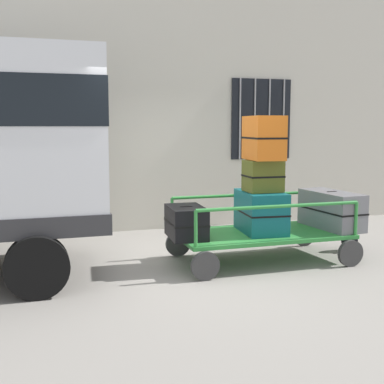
{
  "coord_description": "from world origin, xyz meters",
  "views": [
    {
      "loc": [
        -1.81,
        -6.33,
        1.87
      ],
      "look_at": [
        0.12,
        -0.13,
        1.01
      ],
      "focal_mm": 46.81,
      "sensor_mm": 36.0,
      "label": 1
    }
  ],
  "objects_px": {
    "suitcase_left_bottom": "(186,222)",
    "suitcase_midleft_middle": "(263,176)",
    "backpack": "(349,237)",
    "luggage_cart": "(261,237)",
    "suitcase_center_bottom": "(331,210)",
    "suitcase_midleft_bottom": "(261,212)",
    "suitcase_midleft_top": "(264,138)"
  },
  "relations": [
    {
      "from": "suitcase_left_bottom",
      "to": "suitcase_midleft_middle",
      "type": "xyz_separation_m",
      "value": [
        1.09,
        -0.0,
        0.58
      ]
    },
    {
      "from": "suitcase_left_bottom",
      "to": "backpack",
      "type": "relative_size",
      "value": 1.64
    },
    {
      "from": "suitcase_midleft_middle",
      "to": "backpack",
      "type": "relative_size",
      "value": 1.11
    },
    {
      "from": "luggage_cart",
      "to": "suitcase_midleft_middle",
      "type": "distance_m",
      "value": 0.85
    },
    {
      "from": "suitcase_center_bottom",
      "to": "backpack",
      "type": "height_order",
      "value": "suitcase_center_bottom"
    },
    {
      "from": "luggage_cart",
      "to": "suitcase_midleft_bottom",
      "type": "height_order",
      "value": "suitcase_midleft_bottom"
    },
    {
      "from": "luggage_cart",
      "to": "suitcase_midleft_bottom",
      "type": "bearing_deg",
      "value": 90.0
    },
    {
      "from": "suitcase_midleft_middle",
      "to": "suitcase_center_bottom",
      "type": "relative_size",
      "value": 0.46
    },
    {
      "from": "backpack",
      "to": "suitcase_midleft_bottom",
      "type": "bearing_deg",
      "value": -175.76
    },
    {
      "from": "suitcase_center_bottom",
      "to": "luggage_cart",
      "type": "bearing_deg",
      "value": 178.98
    },
    {
      "from": "suitcase_midleft_top",
      "to": "suitcase_left_bottom",
      "type": "bearing_deg",
      "value": 179.72
    },
    {
      "from": "suitcase_midleft_top",
      "to": "suitcase_center_bottom",
      "type": "xyz_separation_m",
      "value": [
        1.09,
        0.0,
        -1.04
      ]
    },
    {
      "from": "suitcase_center_bottom",
      "to": "suitcase_left_bottom",
      "type": "bearing_deg",
      "value": 179.96
    },
    {
      "from": "luggage_cart",
      "to": "suitcase_midleft_middle",
      "type": "relative_size",
      "value": 4.93
    },
    {
      "from": "luggage_cart",
      "to": "backpack",
      "type": "height_order",
      "value": "backpack"
    },
    {
      "from": "suitcase_midleft_top",
      "to": "backpack",
      "type": "height_order",
      "value": "suitcase_midleft_top"
    },
    {
      "from": "suitcase_center_bottom",
      "to": "suitcase_midleft_top",
      "type": "bearing_deg",
      "value": -179.79
    },
    {
      "from": "suitcase_midleft_middle",
      "to": "suitcase_left_bottom",
      "type": "bearing_deg",
      "value": 179.82
    },
    {
      "from": "suitcase_left_bottom",
      "to": "suitcase_center_bottom",
      "type": "xyz_separation_m",
      "value": [
        2.18,
        -0.0,
        0.06
      ]
    },
    {
      "from": "suitcase_midleft_middle",
      "to": "luggage_cart",
      "type": "bearing_deg",
      "value": 90.0
    },
    {
      "from": "suitcase_midleft_bottom",
      "to": "suitcase_center_bottom",
      "type": "relative_size",
      "value": 0.83
    },
    {
      "from": "suitcase_midleft_bottom",
      "to": "suitcase_midleft_top",
      "type": "bearing_deg",
      "value": -90.0
    },
    {
      "from": "suitcase_center_bottom",
      "to": "backpack",
      "type": "relative_size",
      "value": 2.45
    },
    {
      "from": "luggage_cart",
      "to": "backpack",
      "type": "relative_size",
      "value": 5.49
    },
    {
      "from": "luggage_cart",
      "to": "suitcase_left_bottom",
      "type": "bearing_deg",
      "value": -179.06
    },
    {
      "from": "suitcase_midleft_bottom",
      "to": "suitcase_center_bottom",
      "type": "bearing_deg",
      "value": -2.28
    },
    {
      "from": "suitcase_midleft_middle",
      "to": "backpack",
      "type": "xyz_separation_m",
      "value": [
        1.53,
        0.16,
        -0.98
      ]
    },
    {
      "from": "backpack",
      "to": "suitcase_midleft_top",
      "type": "bearing_deg",
      "value": -174.0
    },
    {
      "from": "suitcase_midleft_top",
      "to": "suitcase_center_bottom",
      "type": "bearing_deg",
      "value": 0.21
    },
    {
      "from": "luggage_cart",
      "to": "suitcase_midleft_top",
      "type": "relative_size",
      "value": 3.46
    },
    {
      "from": "suitcase_left_bottom",
      "to": "suitcase_midleft_top",
      "type": "height_order",
      "value": "suitcase_midleft_top"
    },
    {
      "from": "suitcase_left_bottom",
      "to": "suitcase_midleft_middle",
      "type": "distance_m",
      "value": 1.24
    }
  ]
}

